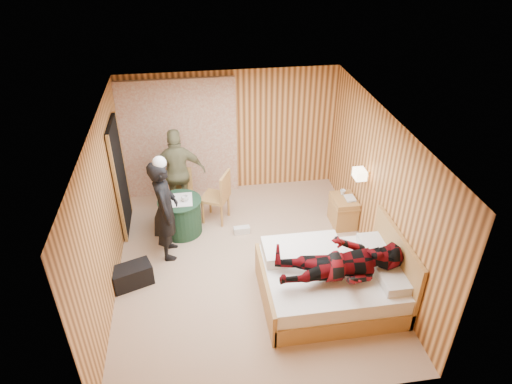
{
  "coord_description": "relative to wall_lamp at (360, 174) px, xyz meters",
  "views": [
    {
      "loc": [
        -0.73,
        -5.73,
        5.02
      ],
      "look_at": [
        0.21,
        0.54,
        1.05
      ],
      "focal_mm": 32.0,
      "sensor_mm": 36.0,
      "label": 1
    }
  ],
  "objects": [
    {
      "name": "man_at_table",
      "position": [
        -2.99,
        1.26,
        -0.44
      ],
      "size": [
        1.03,
        0.47,
        1.72
      ],
      "primitive_type": "imported",
      "rotation": [
        0.0,
        0.0,
        3.19
      ],
      "color": "#6C6B48",
      "rests_on": "floor"
    },
    {
      "name": "man_on_bed",
      "position": [
        -0.77,
        -1.6,
        -0.33
      ],
      "size": [
        0.86,
        0.67,
        1.77
      ],
      "primitive_type": "imported",
      "rotation": [
        0.0,
        1.57,
        0.0
      ],
      "color": "#5F090E",
      "rests_on": "bed"
    },
    {
      "name": "duffel_bag",
      "position": [
        -3.77,
        -0.65,
        -1.13
      ],
      "size": [
        0.68,
        0.51,
        0.34
      ],
      "primitive_type": "cube",
      "rotation": [
        0.0,
        0.0,
        0.35
      ],
      "color": "black",
      "rests_on": "floor"
    },
    {
      "name": "wall_right",
      "position": [
        0.18,
        -0.45,
        -0.05
      ],
      "size": [
        0.02,
        5.0,
        2.5
      ],
      "primitive_type": "cube",
      "color": "#E6A258",
      "rests_on": "floor"
    },
    {
      "name": "curtain",
      "position": [
        -2.92,
        1.98,
        -0.1
      ],
      "size": [
        2.2,
        0.08,
        2.4
      ],
      "primitive_type": "cube",
      "color": "beige",
      "rests_on": "floor"
    },
    {
      "name": "sneaker_left",
      "position": [
        -2.83,
        0.73,
        -1.24
      ],
      "size": [
        0.3,
        0.15,
        0.13
      ],
      "primitive_type": "cube",
      "rotation": [
        0.0,
        0.0,
        -0.1
      ],
      "color": "silver",
      "rests_on": "floor"
    },
    {
      "name": "sneaker_right",
      "position": [
        -1.93,
        0.41,
        -1.24
      ],
      "size": [
        0.3,
        0.14,
        0.13
      ],
      "primitive_type": "cube",
      "rotation": [
        0.0,
        0.0,
        0.06
      ],
      "color": "silver",
      "rests_on": "floor"
    },
    {
      "name": "doorway",
      "position": [
        -3.98,
        0.95,
        -0.28
      ],
      "size": [
        0.06,
        0.9,
        2.05
      ],
      "primitive_type": "cube",
      "color": "black",
      "rests_on": "floor"
    },
    {
      "name": "wall_left",
      "position": [
        -4.02,
        -0.45,
        -0.05
      ],
      "size": [
        0.02,
        5.0,
        2.5
      ],
      "primitive_type": "cube",
      "color": "#E6A258",
      "rests_on": "floor"
    },
    {
      "name": "ceiling",
      "position": [
        -1.92,
        -0.45,
        1.2
      ],
      "size": [
        4.2,
        5.0,
        0.01
      ],
      "primitive_type": "cube",
      "color": "silver",
      "rests_on": "wall_back"
    },
    {
      "name": "book_upper",
      "position": [
        -0.04,
        0.37,
        -0.71
      ],
      "size": [
        0.17,
        0.23,
        0.02
      ],
      "primitive_type": "imported",
      "rotation": [
        0.0,
        0.0,
        0.02
      ],
      "color": "silver",
      "rests_on": "nightstand"
    },
    {
      "name": "chair_far",
      "position": [
        -2.98,
        1.24,
        -0.76
      ],
      "size": [
        0.49,
        0.49,
        0.93
      ],
      "rotation": [
        0.0,
        0.0,
        -0.2
      ],
      "color": "tan",
      "rests_on": "floor"
    },
    {
      "name": "wall_back",
      "position": [
        -1.92,
        2.05,
        -0.05
      ],
      "size": [
        4.2,
        0.02,
        2.5
      ],
      "primitive_type": "cube",
      "color": "#E6A258",
      "rests_on": "floor"
    },
    {
      "name": "floor",
      "position": [
        -1.92,
        -0.45,
        -1.3
      ],
      "size": [
        4.2,
        5.0,
        0.01
      ],
      "primitive_type": "cube",
      "color": "tan",
      "rests_on": "ground"
    },
    {
      "name": "nightstand",
      "position": [
        -0.04,
        0.42,
        -1.01
      ],
      "size": [
        0.43,
        0.58,
        0.56
      ],
      "color": "tan",
      "rests_on": "floor"
    },
    {
      "name": "wall_lamp",
      "position": [
        0.0,
        0.0,
        0.0
      ],
      "size": [
        0.26,
        0.24,
        0.16
      ],
      "color": "gold",
      "rests_on": "wall_right"
    },
    {
      "name": "cup_table",
      "position": [
        -2.89,
        0.57,
        -0.57
      ],
      "size": [
        0.13,
        0.13,
        0.1
      ],
      "primitive_type": "imported",
      "rotation": [
        0.0,
        0.0,
        0.1
      ],
      "color": "silver",
      "rests_on": "round_table"
    },
    {
      "name": "book_lower",
      "position": [
        -0.04,
        0.37,
        -0.73
      ],
      "size": [
        0.17,
        0.22,
        0.02
      ],
      "primitive_type": "imported",
      "rotation": [
        0.0,
        0.0,
        -0.01
      ],
      "color": "silver",
      "rests_on": "nightstand"
    },
    {
      "name": "round_table",
      "position": [
        -2.99,
        0.62,
        -0.96
      ],
      "size": [
        0.77,
        0.77,
        0.68
      ],
      "color": "#1C3D29",
      "rests_on": "floor"
    },
    {
      "name": "bed",
      "position": [
        -0.8,
        -1.37,
        -0.99
      ],
      "size": [
        2.0,
        1.57,
        1.08
      ],
      "color": "tan",
      "rests_on": "floor"
    },
    {
      "name": "cup_nightstand",
      "position": [
        -0.04,
        0.55,
        -0.69
      ],
      "size": [
        0.12,
        0.12,
        0.09
      ],
      "primitive_type": "imported",
      "rotation": [
        0.0,
        0.0,
        0.23
      ],
      "color": "silver",
      "rests_on": "nightstand"
    },
    {
      "name": "chair_near",
      "position": [
        -2.27,
        0.87,
        -0.71
      ],
      "size": [
        0.61,
        0.61,
        1.01
      ],
      "rotation": [
        0.0,
        0.0,
        -2.01
      ],
      "color": "tan",
      "rests_on": "floor"
    },
    {
      "name": "woman_standing",
      "position": [
        -3.2,
        0.03,
        -0.41
      ],
      "size": [
        0.43,
        0.65,
        1.77
      ],
      "primitive_type": "imported",
      "rotation": [
        0.0,
        0.0,
        1.58
      ],
      "color": "black",
      "rests_on": "floor"
    }
  ]
}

